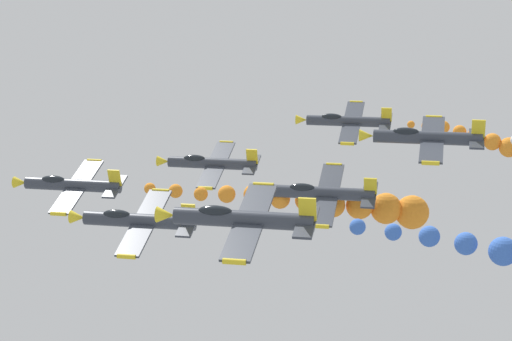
{
  "coord_description": "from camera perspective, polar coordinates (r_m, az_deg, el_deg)",
  "views": [
    {
      "loc": [
        -78.16,
        -16.06,
        120.1
      ],
      "look_at": [
        0.0,
        0.0,
        102.82
      ],
      "focal_mm": 66.05,
      "sensor_mm": 36.0,
      "label": 1
    }
  ],
  "objects": [
    {
      "name": "airplane_left_inner",
      "position": [
        73.97,
        -7.21,
        -3.0
      ],
      "size": [
        9.17,
        10.35,
        3.49
      ],
      "rotation": [
        0.0,
        -0.33,
        0.0
      ],
      "color": "#333842"
    },
    {
      "name": "airplane_right_outer",
      "position": [
        59.34,
        -0.93,
        -2.93
      ],
      "size": [
        9.27,
        10.35,
        3.34
      ],
      "rotation": [
        0.0,
        -0.29,
        0.0
      ],
      "color": "#333842"
    },
    {
      "name": "airplane_left_outer",
      "position": [
        81.53,
        3.95,
        -1.35
      ],
      "size": [
        9.0,
        10.35,
        3.9
      ],
      "rotation": [
        0.0,
        -0.38,
        0.0
      ],
      "color": "#333842"
    },
    {
      "name": "airplane_trailing",
      "position": [
        101.96,
        5.51,
        3.0
      ],
      "size": [
        9.11,
        10.35,
        3.59
      ],
      "rotation": [
        0.0,
        -0.35,
        0.0
      ],
      "color": "#333842"
    },
    {
      "name": "airplane_lead",
      "position": [
        86.46,
        -11.14,
        -0.85
      ],
      "size": [
        9.19,
        10.35,
        3.47
      ],
      "rotation": [
        0.0,
        -0.32,
        0.0
      ],
      "color": "#333842"
    },
    {
      "name": "airplane_right_inner",
      "position": [
        93.72,
        -2.77,
        0.46
      ],
      "size": [
        9.2,
        10.35,
        3.45
      ],
      "rotation": [
        0.0,
        -0.32,
        0.0
      ],
      "color": "#333842"
    },
    {
      "name": "smoke_trail_lead",
      "position": [
        83.88,
        5.65,
        -2.12
      ],
      "size": [
        7.01,
        24.88,
        4.3
      ],
      "color": "orange"
    },
    {
      "name": "airplane_high_slot",
      "position": [
        79.94,
        10.22,
        1.99
      ],
      "size": [
        9.35,
        10.35,
        3.19
      ],
      "rotation": [
        0.0,
        -0.25,
        0.0
      ],
      "color": "#333842"
    }
  ]
}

